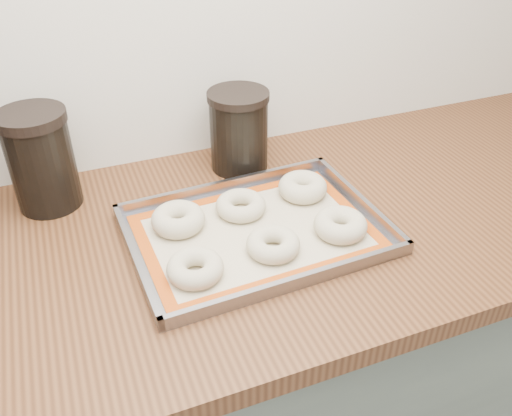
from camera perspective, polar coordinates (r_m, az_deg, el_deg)
name	(u,v)px	position (r m, az deg, el deg)	size (l,w,h in m)	color
cabinet	(177,408)	(1.34, -8.36, -20.11)	(3.00, 0.65, 0.86)	#5E6A5D
countertop	(156,257)	(1.00, -10.50, -5.13)	(3.06, 0.68, 0.04)	brown
baking_tray	(256,231)	(1.00, 0.00, -2.49)	(0.47, 0.35, 0.03)	gray
baking_mat	(256,232)	(1.01, 0.00, -2.58)	(0.43, 0.31, 0.00)	#C6B793
bagel_front_left	(195,268)	(0.91, -6.42, -6.30)	(0.10, 0.10, 0.03)	#BCB092
bagel_front_mid	(273,244)	(0.95, 1.82, -3.83)	(0.10, 0.10, 0.03)	#BCB092
bagel_front_right	(340,225)	(1.00, 8.87, -1.77)	(0.10, 0.10, 0.04)	#BCB092
bagel_back_left	(178,219)	(1.02, -8.19, -1.18)	(0.10, 0.10, 0.04)	#BCB092
bagel_back_mid	(241,205)	(1.05, -1.61, 0.27)	(0.10, 0.10, 0.03)	#BCB092
bagel_back_right	(303,187)	(1.10, 4.93, 2.21)	(0.10, 0.10, 0.04)	#BCB092
canister_mid	(41,160)	(1.12, -21.68, 4.76)	(0.13, 0.13, 0.20)	black
canister_right	(239,130)	(1.18, -1.82, 8.16)	(0.13, 0.13, 0.18)	black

